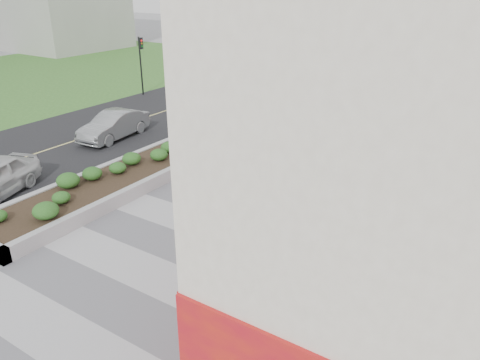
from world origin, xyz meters
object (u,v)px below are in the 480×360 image
object	(u,v)px
skateboarder	(300,188)
car_silver	(114,125)
planter	(164,157)
traffic_signal_far	(141,57)
traffic_signal_near	(252,69)

from	to	relation	value
skateboarder	car_silver	xyz separation A→B (m)	(-12.15, 1.79, 0.05)
planter	car_silver	distance (m)	5.30
traffic_signal_far	car_silver	world-z (taller)	traffic_signal_far
traffic_signal_far	skateboarder	size ratio (longest dim) A/B	3.14
planter	traffic_signal_near	xyz separation A→B (m)	(-1.73, 10.50, 2.34)
traffic_signal_far	car_silver	bearing A→B (deg)	-54.81
traffic_signal_near	skateboarder	xyz separation A→B (m)	(8.85, -10.65, -2.08)
planter	traffic_signal_near	world-z (taller)	traffic_signal_near
traffic_signal_far	traffic_signal_near	bearing A→B (deg)	3.11
traffic_signal_near	skateboarder	distance (m)	14.01
car_silver	traffic_signal_near	bearing A→B (deg)	63.52
planter	traffic_signal_near	bearing A→B (deg)	99.35
traffic_signal_near	car_silver	size ratio (longest dim) A/B	0.95
planter	skateboarder	world-z (taller)	skateboarder
car_silver	planter	bearing A→B (deg)	-24.06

